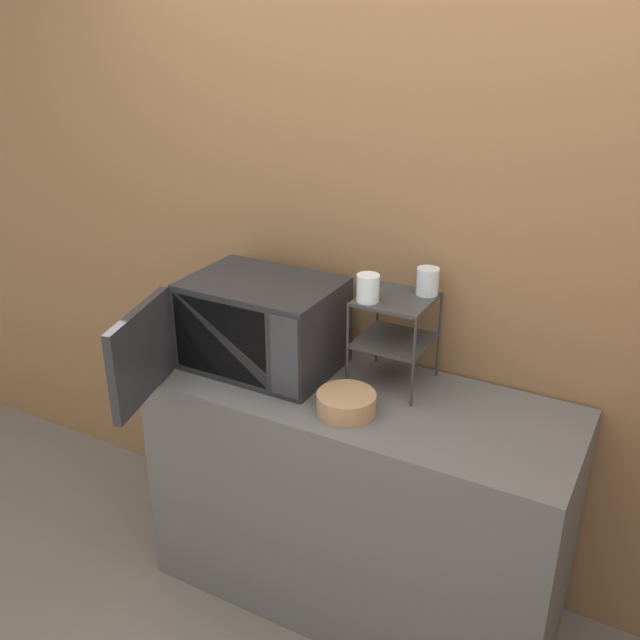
{
  "coord_description": "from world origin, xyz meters",
  "views": [
    {
      "loc": [
        0.91,
        -1.66,
        2.15
      ],
      "look_at": [
        -0.18,
        0.32,
        1.14
      ],
      "focal_mm": 40.0,
      "sensor_mm": 36.0,
      "label": 1
    }
  ],
  "objects_px": {
    "microwave": "(257,325)",
    "glass_front_left": "(368,288)",
    "dish_rack": "(395,322)",
    "bowl": "(346,403)",
    "glass_back_right": "(428,281)"
  },
  "relations": [
    {
      "from": "microwave",
      "to": "bowl",
      "type": "relative_size",
      "value": 4.02
    },
    {
      "from": "glass_back_right",
      "to": "bowl",
      "type": "distance_m",
      "value": 0.5
    },
    {
      "from": "microwave",
      "to": "dish_rack",
      "type": "xyz_separation_m",
      "value": [
        0.49,
        0.13,
        0.07
      ]
    },
    {
      "from": "microwave",
      "to": "glass_back_right",
      "type": "relative_size",
      "value": 8.51
    },
    {
      "from": "glass_front_left",
      "to": "bowl",
      "type": "distance_m",
      "value": 0.39
    },
    {
      "from": "microwave",
      "to": "dish_rack",
      "type": "height_order",
      "value": "microwave"
    },
    {
      "from": "glass_front_left",
      "to": "glass_back_right",
      "type": "distance_m",
      "value": 0.22
    },
    {
      "from": "microwave",
      "to": "bowl",
      "type": "height_order",
      "value": "microwave"
    },
    {
      "from": "glass_back_right",
      "to": "bowl",
      "type": "xyz_separation_m",
      "value": [
        -0.13,
        -0.34,
        -0.34
      ]
    },
    {
      "from": "dish_rack",
      "to": "bowl",
      "type": "height_order",
      "value": "dish_rack"
    },
    {
      "from": "bowl",
      "to": "dish_rack",
      "type": "bearing_deg",
      "value": 78.76
    },
    {
      "from": "glass_front_left",
      "to": "dish_rack",
      "type": "bearing_deg",
      "value": 45.8
    },
    {
      "from": "microwave",
      "to": "bowl",
      "type": "bearing_deg",
      "value": -17.17
    },
    {
      "from": "glass_front_left",
      "to": "bowl",
      "type": "xyz_separation_m",
      "value": [
        0.02,
        -0.19,
        -0.34
      ]
    },
    {
      "from": "microwave",
      "to": "glass_front_left",
      "type": "distance_m",
      "value": 0.47
    }
  ]
}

